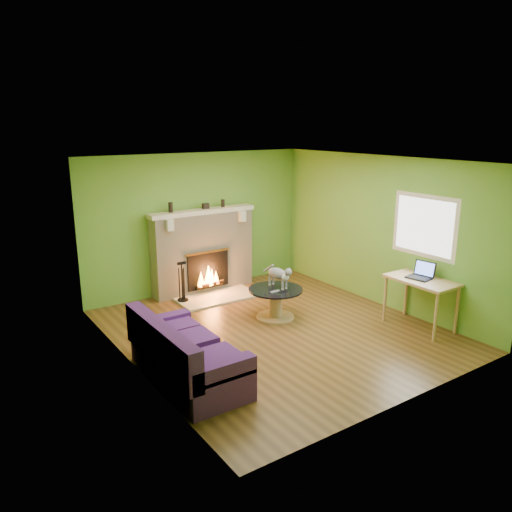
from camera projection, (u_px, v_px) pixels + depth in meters
The scene contains 22 objects.
floor at pixel (275, 330), 7.77m from camera, with size 5.00×5.00×0.00m, color #523417.
ceiling at pixel (277, 161), 7.09m from camera, with size 5.00×5.00×0.00m, color white.
wall_back at pixel (198, 222), 9.43m from camera, with size 5.00×5.00×0.00m, color #5F9731.
wall_front at pixel (413, 296), 5.43m from camera, with size 5.00×5.00×0.00m, color #5F9731.
wall_left at pixel (131, 274), 6.21m from camera, with size 5.00×5.00×0.00m, color #5F9731.
wall_right at pixel (380, 231), 8.65m from camera, with size 5.00×5.00×0.00m, color #5F9731.
window_frame at pixel (424, 226), 7.86m from camera, with size 1.20×1.20×0.00m, color silver.
window_pane at pixel (424, 226), 7.86m from camera, with size 1.06×1.06×0.00m, color white.
fireplace at pixel (203, 251), 9.42m from camera, with size 2.10×0.46×1.58m.
hearth at pixel (218, 297), 9.20m from camera, with size 1.50×0.75×0.03m, color beige.
mantel at pixel (202, 211), 9.20m from camera, with size 2.10×0.28×0.08m, color beige.
sofa at pixel (184, 357), 6.19m from camera, with size 0.86×1.83×0.82m.
coffee_table at pixel (275, 301), 8.19m from camera, with size 0.89×0.89×0.50m.
desk at pixel (422, 285), 7.72m from camera, with size 0.62×1.07×0.79m.
cat at pixel (278, 276), 8.17m from camera, with size 0.23×0.62×0.39m, color slate, non-canonical shape.
remote_silver at pixel (275, 291), 7.98m from camera, with size 0.17×0.04×0.02m, color gray.
remote_black at pixel (283, 291), 8.00m from camera, with size 0.16×0.04×0.02m, color black.
laptop at pixel (419, 270), 7.69m from camera, with size 0.30×0.35×0.26m, color black, non-canonical shape.
fire_tools at pixel (182, 281), 8.88m from camera, with size 0.19×0.19×0.73m, color black, non-canonical shape.
mantel_vase_left at pixel (171, 207), 8.85m from camera, with size 0.08×0.08×0.18m, color black.
mantel_vase_right at pixel (223, 203), 9.44m from camera, with size 0.07×0.07×0.14m, color black.
mantel_box at pixel (206, 206), 9.25m from camera, with size 0.12×0.08×0.10m, color black.
Camera 1 is at (-4.30, -5.78, 3.13)m, focal length 35.00 mm.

